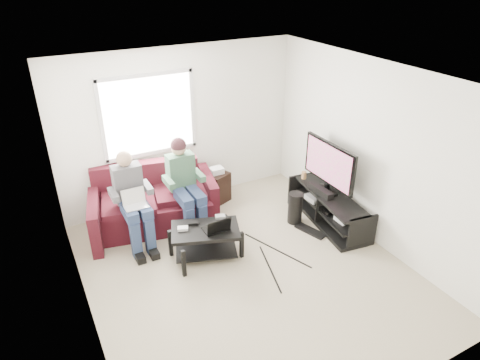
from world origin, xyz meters
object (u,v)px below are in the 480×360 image
object	(u,v)px
tv	(329,165)
tv_stand	(329,210)
coffee_table	(206,236)
end_table	(217,186)
sofa	(154,204)
subwoofer	(295,208)

from	to	relation	value
tv	tv_stand	bearing A→B (deg)	-88.53
coffee_table	tv	xyz separation A→B (m)	(2.05, -0.02, 0.63)
coffee_table	tv_stand	xyz separation A→B (m)	(2.05, -0.12, -0.11)
end_table	sofa	bearing A→B (deg)	-171.17
coffee_table	subwoofer	world-z (taller)	subwoofer
end_table	tv_stand	bearing A→B (deg)	-49.74
sofa	subwoofer	world-z (taller)	sofa
coffee_table	subwoofer	size ratio (longest dim) A/B	2.06
tv	end_table	bearing A→B (deg)	132.20
sofa	coffee_table	bearing A→B (deg)	-73.03
sofa	subwoofer	distance (m)	2.21
tv	end_table	distance (m)	1.97
sofa	end_table	size ratio (longest dim) A/B	3.47
tv_stand	sofa	bearing A→B (deg)	151.90
sofa	tv_stand	bearing A→B (deg)	-28.10
coffee_table	subwoofer	bearing A→B (deg)	5.04
tv	subwoofer	bearing A→B (deg)	160.18
end_table	subwoofer	bearing A→B (deg)	-56.83
subwoofer	coffee_table	bearing A→B (deg)	-174.96
coffee_table	end_table	world-z (taller)	end_table
coffee_table	tv	distance (m)	2.15
sofa	tv_stand	world-z (taller)	sofa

